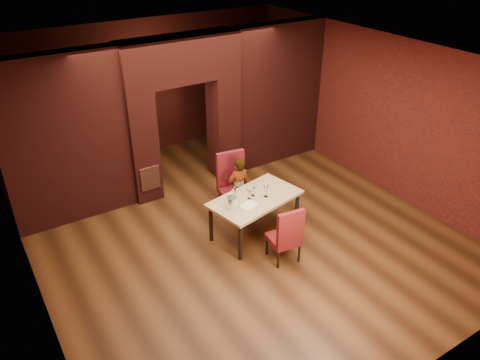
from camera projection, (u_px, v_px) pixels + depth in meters
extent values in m
plane|color=#4D2A13|center=(235.00, 228.00, 8.85)|extent=(8.00, 8.00, 0.00)
cube|color=silver|center=(234.00, 59.00, 7.28)|extent=(7.00, 8.00, 0.04)
cube|color=maroon|center=(145.00, 89.00, 11.00)|extent=(7.00, 0.04, 3.20)
cube|color=maroon|center=(426.00, 287.00, 5.12)|extent=(7.00, 0.04, 3.20)
cube|color=maroon|center=(19.00, 212.00, 6.43)|extent=(0.04, 8.00, 3.20)
cube|color=maroon|center=(378.00, 112.00, 9.69)|extent=(0.04, 8.00, 3.20)
cube|color=maroon|center=(141.00, 146.00, 9.31)|extent=(0.55, 0.55, 2.30)
cube|color=maroon|center=(223.00, 126.00, 10.20)|extent=(0.55, 0.55, 2.30)
cube|color=maroon|center=(179.00, 59.00, 8.97)|extent=(2.45, 0.55, 0.90)
cube|color=maroon|center=(65.00, 141.00, 8.43)|extent=(2.28, 0.35, 3.20)
cube|color=maroon|center=(277.00, 95.00, 10.63)|extent=(2.28, 0.35, 3.20)
cube|color=#A04C2E|center=(150.00, 178.00, 9.39)|extent=(0.40, 0.03, 0.50)
cube|color=black|center=(133.00, 115.00, 11.05)|extent=(0.90, 0.08, 2.10)
cube|color=black|center=(133.00, 115.00, 11.02)|extent=(1.02, 0.04, 2.22)
cube|color=tan|center=(255.00, 215.00, 8.54)|extent=(1.79, 1.23, 0.77)
cube|color=maroon|center=(235.00, 186.00, 9.01)|extent=(0.64, 0.64, 1.24)
cube|color=maroon|center=(284.00, 233.00, 7.82)|extent=(0.54, 0.54, 1.06)
imported|color=white|center=(239.00, 188.00, 8.92)|extent=(0.47, 0.32, 1.25)
cube|color=white|center=(249.00, 205.00, 8.13)|extent=(0.35, 0.30, 0.00)
cylinder|color=silver|center=(232.00, 203.00, 7.98)|extent=(0.18, 0.18, 0.22)
cylinder|color=silver|center=(234.00, 195.00, 8.11)|extent=(0.07, 0.07, 0.32)
imported|color=#336C1E|center=(274.00, 191.00, 9.65)|extent=(0.41, 0.39, 0.38)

